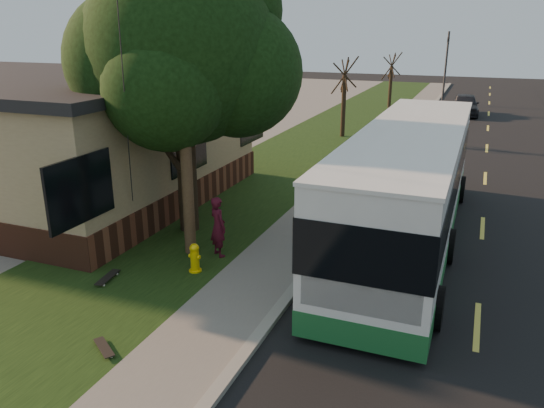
{
  "coord_description": "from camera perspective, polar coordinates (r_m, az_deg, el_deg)",
  "views": [
    {
      "loc": [
        3.59,
        -10.41,
        5.86
      ],
      "look_at": [
        -1.19,
        1.63,
        1.5
      ],
      "focal_mm": 35.0,
      "sensor_mm": 36.0,
      "label": 1
    }
  ],
  "objects": [
    {
      "name": "skateboarder",
      "position": [
        13.94,
        -5.82,
        -2.42
      ],
      "size": [
        0.71,
        0.66,
        1.63
      ],
      "primitive_type": "imported",
      "rotation": [
        0.0,
        0.0,
        2.54
      ],
      "color": "#440D1C",
      "rests_on": "grass_verge"
    },
    {
      "name": "building_lot",
      "position": [
        27.89,
        -19.53,
        5.43
      ],
      "size": [
        15.0,
        80.0,
        0.04
      ],
      "primitive_type": "cube",
      "color": "slate",
      "rests_on": "ground"
    },
    {
      "name": "grass_verge",
      "position": [
        22.72,
        0.04,
        3.73
      ],
      "size": [
        5.0,
        80.0,
        0.07
      ],
      "primitive_type": "cube",
      "color": "black",
      "rests_on": "ground"
    },
    {
      "name": "distant_car",
      "position": [
        39.48,
        20.07,
        10.01
      ],
      "size": [
        1.98,
        4.36,
        1.45
      ],
      "primitive_type": "imported",
      "rotation": [
        0.0,
        0.0,
        0.06
      ],
      "color": "black",
      "rests_on": "ground"
    },
    {
      "name": "dumpster",
      "position": [
        22.33,
        -7.94,
        5.05
      ],
      "size": [
        1.85,
        1.69,
        1.32
      ],
      "color": "#13321E",
      "rests_on": "building_lot"
    },
    {
      "name": "curb",
      "position": [
        21.52,
        11.26,
        2.59
      ],
      "size": [
        0.25,
        80.0,
        0.12
      ],
      "primitive_type": "cube",
      "color": "gray",
      "rests_on": "ground"
    },
    {
      "name": "ground",
      "position": [
        12.48,
        2.36,
        -9.43
      ],
      "size": [
        120.0,
        120.0,
        0.0
      ],
      "primitive_type": "plane",
      "color": "black",
      "rests_on": "ground"
    },
    {
      "name": "leafy_tree",
      "position": [
        15.21,
        -9.4,
        15.75
      ],
      "size": [
        6.3,
        6.0,
        7.8
      ],
      "color": "black",
      "rests_on": "grass_verge"
    },
    {
      "name": "transit_bus",
      "position": [
        15.09,
        14.5,
        2.16
      ],
      "size": [
        2.79,
        12.08,
        3.27
      ],
      "color": "silver",
      "rests_on": "ground"
    },
    {
      "name": "skateboard_main",
      "position": [
        13.43,
        -17.26,
        -7.56
      ],
      "size": [
        0.33,
        0.89,
        0.08
      ],
      "color": "black",
      "rests_on": "grass_verge"
    },
    {
      "name": "skateboard_spare",
      "position": [
        10.79,
        -17.62,
        -14.5
      ],
      "size": [
        0.73,
        0.59,
        0.07
      ],
      "color": "black",
      "rests_on": "grass_verge"
    },
    {
      "name": "road",
      "position": [
        21.24,
        21.88,
        1.22
      ],
      "size": [
        8.0,
        80.0,
        0.01
      ],
      "primitive_type": "cube",
      "color": "black",
      "rests_on": "ground"
    },
    {
      "name": "fire_hydrant",
      "position": [
        13.27,
        -8.31,
        -5.75
      ],
      "size": [
        0.32,
        0.32,
        0.74
      ],
      "color": "yellow",
      "rests_on": "grass_verge"
    },
    {
      "name": "traffic_signal",
      "position": [
        44.6,
        18.22,
        14.23
      ],
      "size": [
        0.18,
        0.22,
        5.5
      ],
      "color": "#2D2D30",
      "rests_on": "ground"
    },
    {
      "name": "bare_tree_near",
      "position": [
        29.52,
        7.73,
        11.2
      ],
      "size": [
        1.38,
        1.21,
        4.31
      ],
      "color": "black",
      "rests_on": "grass_verge"
    },
    {
      "name": "sidewalk",
      "position": [
        21.72,
        8.66,
        2.83
      ],
      "size": [
        2.0,
        80.0,
        0.08
      ],
      "primitive_type": "cube",
      "color": "slate",
      "rests_on": "ground"
    },
    {
      "name": "utility_pole",
      "position": [
        13.39,
        -9.71,
        13.08
      ],
      "size": [
        2.86,
        3.21,
        9.07
      ],
      "color": "#473321",
      "rests_on": "ground"
    },
    {
      "name": "bare_tree_far",
      "position": [
        41.13,
        12.65,
        12.77
      ],
      "size": [
        1.38,
        1.21,
        4.03
      ],
      "color": "black",
      "rests_on": "grass_verge"
    }
  ]
}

